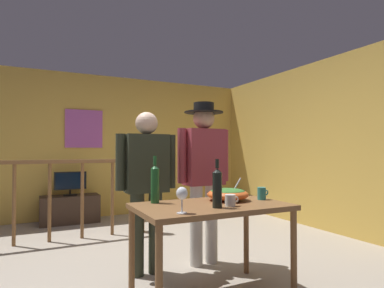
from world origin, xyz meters
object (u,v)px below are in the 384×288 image
mug_white (231,200)px  person_standing_right (204,167)px  flat_screen_tv (70,181)px  person_standing_left (146,179)px  stair_railing (68,189)px  tv_console (70,209)px  framed_picture (84,129)px  mug_teal (262,193)px  serving_table (212,215)px  wine_bottle_green (155,183)px  wine_glass (182,195)px  wine_bottle_dark (217,187)px  salad_bowl (228,194)px

mug_white → person_standing_right: bearing=75.1°
flat_screen_tv → person_standing_left: (0.43, -2.59, 0.23)m
stair_railing → tv_console: bearing=83.2°
framed_picture → person_standing_right: 3.07m
mug_teal → person_standing_right: size_ratio=0.07×
serving_table → person_standing_right: bearing=66.3°
tv_console → person_standing_right: bearing=-68.1°
serving_table → wine_bottle_green: size_ratio=3.12×
serving_table → wine_bottle_green: 0.52m
serving_table → mug_teal: size_ratio=10.94×
wine_bottle_green → mug_teal: 0.93m
tv_console → wine_glass: 3.65m
tv_console → serving_table: serving_table is taller
stair_railing → person_standing_left: 1.69m
stair_railing → person_standing_left: (0.56, -1.58, 0.24)m
tv_console → serving_table: (0.74, -3.33, 0.44)m
mug_teal → mug_white: 0.46m
tv_console → wine_bottle_dark: wine_bottle_dark is taller
tv_console → salad_bowl: (0.96, -3.23, 0.58)m
wine_bottle_green → mug_white: wine_bottle_green is taller
stair_railing → tv_console: (0.12, 1.04, -0.44)m
mug_teal → person_standing_right: 0.75m
wine_bottle_green → person_standing_left: (0.08, 0.46, -0.00)m
serving_table → wine_glass: wine_glass is taller
person_standing_left → stair_railing: bearing=-68.8°
framed_picture → mug_teal: (1.00, -3.61, -0.75)m
tv_console → mug_white: size_ratio=7.65×
wine_glass → stair_railing: bearing=101.1°
framed_picture → wine_bottle_dark: framed_picture is taller
wine_bottle_green → wine_bottle_dark: bearing=-50.1°
flat_screen_tv → person_standing_left: bearing=-80.5°
framed_picture → person_standing_right: size_ratio=0.40×
salad_bowl → mug_teal: (0.29, -0.09, -0.00)m
stair_railing → mug_white: stair_railing is taller
person_standing_left → salad_bowl: bearing=132.8°
stair_railing → mug_white: 2.62m
flat_screen_tv → mug_teal: mug_teal is taller
wine_glass → wine_bottle_green: (-0.02, 0.50, 0.03)m
framed_picture → serving_table: 3.76m
salad_bowl → person_standing_left: 0.81m
wine_glass → mug_white: (0.45, 0.10, -0.08)m
framed_picture → wine_bottle_green: 3.43m
framed_picture → tv_console: bearing=-130.5°
mug_teal → serving_table: bearing=-178.9°
stair_railing → mug_teal: size_ratio=26.34×
mug_teal → flat_screen_tv: bearing=110.8°
mug_white → person_standing_left: bearing=114.6°
wine_bottle_green → mug_white: 0.63m
mug_teal → wine_bottle_dark: bearing=-162.8°
salad_bowl → person_standing_left: (-0.53, 0.61, 0.10)m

